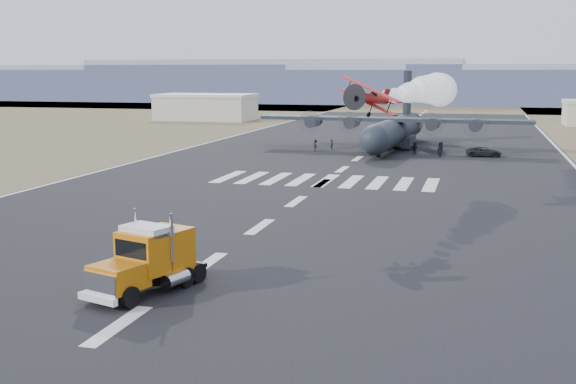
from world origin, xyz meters
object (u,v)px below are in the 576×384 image
at_px(crew_a, 390,147).
at_px(crew_f, 414,148).
at_px(support_vehicle, 484,152).
at_px(crew_c, 315,145).
at_px(transport_aircraft, 395,129).
at_px(crew_e, 442,147).
at_px(hangar_left, 206,107).
at_px(crew_h, 441,151).
at_px(crew_b, 440,148).
at_px(crew_g, 332,144).
at_px(semi_truck, 148,259).
at_px(aerobatic_biplane, 370,98).
at_px(crew_d, 372,150).

height_order(crew_a, crew_f, crew_f).
height_order(support_vehicle, crew_c, crew_c).
relative_size(transport_aircraft, crew_e, 26.77).
distance_m(hangar_left, crew_h, 92.56).
distance_m(support_vehicle, crew_h, 6.36).
relative_size(transport_aircraft, crew_b, 25.22).
bearing_deg(support_vehicle, crew_g, 73.13).
xyz_separation_m(semi_truck, support_vehicle, (18.73, 73.61, -1.20)).
relative_size(crew_c, crew_f, 0.97).
bearing_deg(transport_aircraft, crew_b, -33.45).
xyz_separation_m(hangar_left, crew_h, (63.53, -67.26, -2.62)).
bearing_deg(hangar_left, crew_c, -55.87).
xyz_separation_m(crew_a, crew_g, (-9.62, 2.34, -0.08)).
bearing_deg(crew_e, crew_h, 19.71).
distance_m(hangar_left, crew_a, 84.81).
bearing_deg(transport_aircraft, crew_e, -22.24).
xyz_separation_m(hangar_left, aerobatic_biplane, (59.82, -114.27, 6.89)).
distance_m(crew_d, crew_f, 7.09).
xyz_separation_m(hangar_left, crew_f, (59.43, -64.83, -2.46)).
bearing_deg(crew_c, crew_h, -134.56).
bearing_deg(hangar_left, transport_aircraft, -46.04).
xyz_separation_m(support_vehicle, crew_f, (-10.27, 0.90, 0.23)).
relative_size(transport_aircraft, crew_a, 24.63).
relative_size(crew_a, crew_c, 0.97).
relative_size(aerobatic_biplane, support_vehicle, 1.14).
distance_m(support_vehicle, crew_e, 7.76).
bearing_deg(crew_f, crew_a, -142.26).
height_order(hangar_left, crew_a, hangar_left).
xyz_separation_m(aerobatic_biplane, crew_c, (-15.98, 49.60, -9.38)).
bearing_deg(crew_g, hangar_left, 40.47).
bearing_deg(crew_d, aerobatic_biplane, -7.89).
height_order(support_vehicle, crew_e, crew_e).
bearing_deg(transport_aircraft, crew_d, -97.28).
bearing_deg(crew_c, crew_a, -124.03).
xyz_separation_m(aerobatic_biplane, crew_d, (-6.42, 45.72, -9.49)).
distance_m(semi_truck, crew_g, 77.80).
xyz_separation_m(semi_truck, crew_a, (4.55, 75.29, -1.03)).
relative_size(transport_aircraft, crew_f, 23.18).
bearing_deg(crew_a, crew_b, -170.51).
bearing_deg(crew_b, support_vehicle, -73.32).
bearing_deg(crew_f, crew_b, 70.85).
relative_size(crew_c, crew_d, 1.14).
bearing_deg(crew_a, crew_g, -9.66).
bearing_deg(support_vehicle, crew_d, 92.53).
bearing_deg(crew_d, crew_e, 110.22).
bearing_deg(crew_b, crew_a, 132.41).
xyz_separation_m(transport_aircraft, crew_b, (7.68, -5.77, -2.39)).
relative_size(crew_b, crew_d, 1.08).
xyz_separation_m(hangar_left, crew_a, (55.53, -64.05, -2.52)).
bearing_deg(aerobatic_biplane, semi_truck, -98.20).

